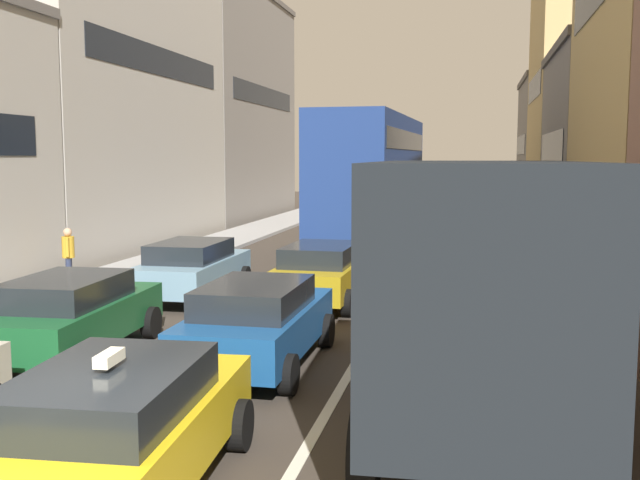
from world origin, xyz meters
TOP-DOWN VIEW (x-y plane):
  - sidewalk_left at (-6.70, 20.00)m, footprint 2.60×64.00m
  - lane_stripe_left at (-1.70, 20.00)m, footprint 0.16×60.00m
  - lane_stripe_right at (1.70, 20.00)m, footprint 0.16×60.00m
  - building_row_left at (-12.00, 24.26)m, footprint 7.20×43.90m
  - removalist_box_truck at (3.70, 4.36)m, footprint 2.94×7.79m
  - taxi_centre_lane_front at (0.07, 1.29)m, footprint 2.28×4.40m
  - sedan_centre_lane_second at (0.05, 6.46)m, footprint 2.07×4.30m
  - wagon_left_lane_second at (-3.47, 6.36)m, footprint 2.23×4.38m
  - hatchback_centre_lane_third at (0.04, 12.10)m, footprint 2.15×4.35m
  - sedan_left_lane_third at (-3.38, 12.07)m, footprint 2.10×4.32m
  - sedan_right_lane_behind_truck at (3.39, 11.50)m, footprint 2.14×4.34m
  - bus_mid_queue_primary at (0.12, 20.43)m, footprint 3.06×10.58m
  - pedestrian_near_kerb at (-7.45, 12.96)m, footprint 0.34×0.50m

SIDE VIEW (x-z plane):
  - lane_stripe_left at x=-1.70m, z-range 0.00..0.01m
  - lane_stripe_right at x=1.70m, z-range 0.00..0.01m
  - sidewalk_left at x=-6.70m, z-range 0.00..0.14m
  - sedan_centre_lane_second at x=0.05m, z-range 0.05..1.54m
  - wagon_left_lane_second at x=-3.47m, z-range 0.05..1.54m
  - hatchback_centre_lane_third at x=0.04m, z-range 0.05..1.54m
  - sedan_left_lane_third at x=-3.38m, z-range 0.05..1.54m
  - sedan_right_lane_behind_truck at x=3.39m, z-range 0.05..1.54m
  - taxi_centre_lane_front at x=0.07m, z-range -0.03..1.63m
  - pedestrian_near_kerb at x=-7.45m, z-range 0.12..1.78m
  - removalist_box_truck at x=3.70m, z-range 0.18..3.76m
  - bus_mid_queue_primary at x=0.12m, z-range 0.30..5.36m
  - building_row_left at x=-12.00m, z-range -0.71..13.01m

